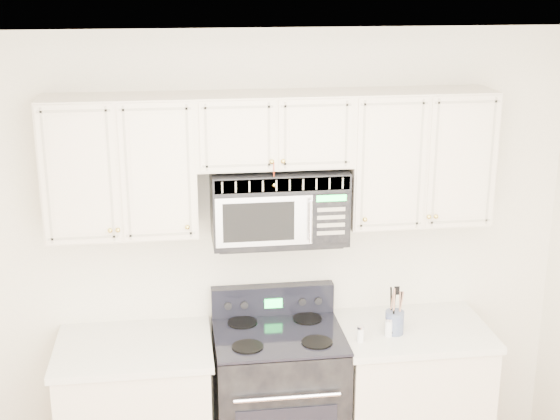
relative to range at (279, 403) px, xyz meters
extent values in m
cube|color=white|center=(-0.01, -1.44, 2.12)|extent=(3.50, 3.50, 0.01)
cube|color=#EFE9CE|center=(-0.01, 0.31, 0.82)|extent=(3.50, 0.01, 2.60)
cube|color=white|center=(-0.81, -0.01, 0.42)|extent=(0.86, 0.65, 0.04)
cube|color=beige|center=(0.79, -0.01, -0.04)|extent=(0.82, 0.63, 0.88)
cube|color=white|center=(0.79, -0.01, 0.42)|extent=(0.86, 0.65, 0.04)
cube|color=black|center=(0.00, -0.01, -0.02)|extent=(0.73, 0.62, 0.92)
cylinder|color=silver|center=(0.00, -0.35, 0.24)|extent=(0.58, 0.02, 0.02)
cube|color=black|center=(0.00, -0.01, 0.44)|extent=(0.73, 0.62, 0.02)
cube|color=black|center=(0.00, 0.27, 0.53)|extent=(0.73, 0.08, 0.19)
cube|color=#14EB47|center=(0.00, 0.22, 0.53)|extent=(0.11, 0.00, 0.06)
cube|color=beige|center=(-0.83, 0.14, 1.41)|extent=(0.80, 0.33, 0.75)
cube|color=beige|center=(0.81, 0.14, 1.41)|extent=(0.80, 0.33, 0.75)
cube|color=beige|center=(-0.01, 0.14, 1.59)|extent=(0.84, 0.33, 0.39)
sphere|color=gold|center=(-0.85, -0.05, 1.12)|extent=(0.03, 0.03, 0.03)
sphere|color=gold|center=(-0.49, -0.05, 1.12)|extent=(0.03, 0.03, 0.03)
sphere|color=gold|center=(0.47, -0.05, 1.12)|extent=(0.03, 0.03, 0.03)
sphere|color=gold|center=(0.83, -0.05, 1.12)|extent=(0.03, 0.03, 0.03)
sphere|color=gold|center=(-0.04, -0.05, 1.46)|extent=(0.03, 0.03, 0.03)
sphere|color=gold|center=(0.02, -0.05, 1.46)|extent=(0.03, 0.03, 0.03)
cylinder|color=#B4290D|center=(-0.03, -0.05, 1.40)|extent=(0.00, 0.00, 0.12)
sphere|color=gold|center=(-0.03, -0.05, 1.33)|extent=(0.04, 0.04, 0.04)
cube|color=black|center=(0.02, 0.12, 1.17)|extent=(0.74, 0.37, 0.41)
cube|color=#9E9787|center=(0.02, -0.06, 1.33)|extent=(0.72, 0.01, 0.07)
cube|color=#B3B3B3|center=(-0.09, -0.07, 1.14)|extent=(0.52, 0.01, 0.27)
cube|color=black|center=(-0.12, -0.07, 1.14)|extent=(0.38, 0.01, 0.21)
cube|color=black|center=(0.27, -0.07, 1.14)|extent=(0.20, 0.01, 0.27)
cube|color=#14EB47|center=(0.27, -0.07, 1.25)|extent=(0.16, 0.00, 0.03)
cylinder|color=silver|center=(0.16, -0.10, 1.14)|extent=(0.02, 0.02, 0.23)
cylinder|color=#505E6E|center=(0.65, -0.07, 0.50)|extent=(0.11, 0.11, 0.13)
cylinder|color=#A6745A|center=(0.68, -0.07, 0.57)|extent=(0.01, 0.01, 0.23)
cylinder|color=black|center=(0.64, -0.04, 0.58)|extent=(0.01, 0.01, 0.25)
cylinder|color=#A6745A|center=(0.64, -0.09, 0.59)|extent=(0.01, 0.01, 0.27)
cylinder|color=black|center=(0.68, -0.07, 0.57)|extent=(0.01, 0.01, 0.23)
cylinder|color=#A6745A|center=(0.64, -0.04, 0.58)|extent=(0.01, 0.01, 0.25)
cylinder|color=black|center=(0.64, -0.09, 0.59)|extent=(0.01, 0.01, 0.27)
cylinder|color=#A6745A|center=(0.68, -0.07, 0.57)|extent=(0.01, 0.01, 0.23)
cylinder|color=silver|center=(0.44, -0.15, 0.48)|extent=(0.04, 0.04, 0.08)
cylinder|color=silver|center=(0.44, -0.15, 0.52)|extent=(0.04, 0.04, 0.02)
cylinder|color=silver|center=(0.61, -0.10, 0.48)|extent=(0.04, 0.04, 0.09)
cylinder|color=silver|center=(0.61, -0.10, 0.54)|extent=(0.05, 0.05, 0.02)
camera|label=1|loc=(-0.54, -3.97, 2.41)|focal=50.00mm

